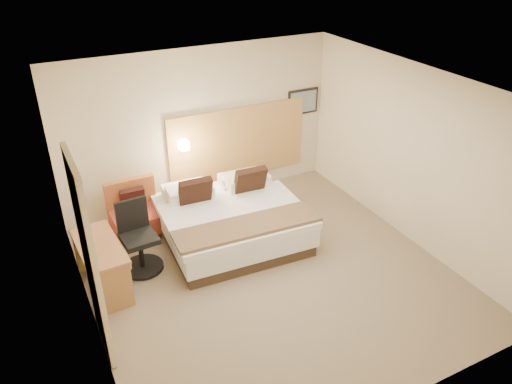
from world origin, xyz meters
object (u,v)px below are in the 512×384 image
lounge_chair (136,213)px  desk (102,254)px  side_table (185,220)px  bed (230,219)px  desk_chair (139,242)px

lounge_chair → desk: bearing=-122.5°
desk → lounge_chair: bearing=57.5°
lounge_chair → side_table: 0.81m
desk → bed: bearing=9.6°
desk_chair → desk: bearing=-157.1°
lounge_chair → side_table: size_ratio=1.36×
bed → side_table: (-0.62, 0.35, -0.03)m
lounge_chair → side_table: bearing=-37.7°
side_table → desk: bearing=-153.7°
bed → lounge_chair: 1.52m
bed → desk_chair: desk_chair is taller
lounge_chair → desk: size_ratio=0.72×
side_table → desk: 1.58m
lounge_chair → desk_chair: bearing=-102.4°
bed → desk: bed is taller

